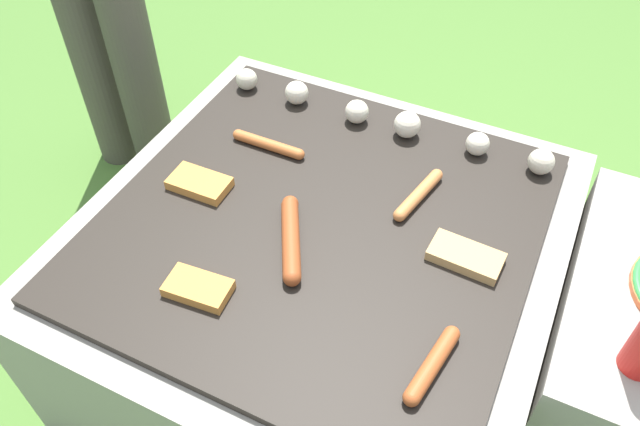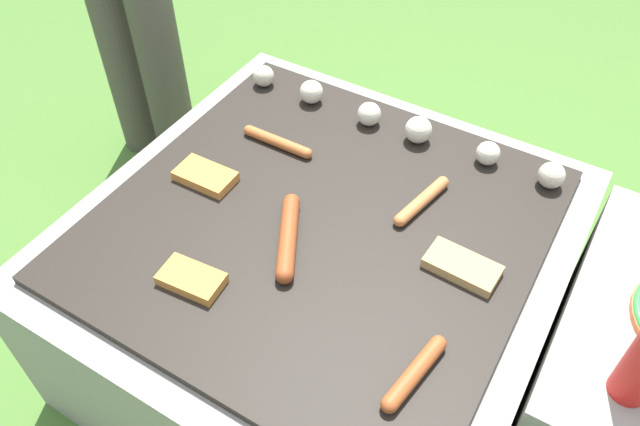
% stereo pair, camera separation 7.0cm
% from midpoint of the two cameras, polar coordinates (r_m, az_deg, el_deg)
% --- Properties ---
extents(ground_plane, '(14.00, 14.00, 0.00)m').
position_cam_midpoint_polar(ground_plane, '(1.50, -1.37, -11.86)').
color(ground_plane, '#47702D').
extents(grill, '(0.88, 0.88, 0.43)m').
position_cam_midpoint_polar(grill, '(1.32, -1.53, -7.06)').
color(grill, gray).
rests_on(grill, ground_plane).
extents(sausage_front_center, '(0.05, 0.16, 0.02)m').
position_cam_midpoint_polar(sausage_front_center, '(1.20, 7.35, 1.63)').
color(sausage_front_center, '#C6753D').
rests_on(sausage_front_center, grill).
extents(sausage_mid_right, '(0.11, 0.18, 0.03)m').
position_cam_midpoint_polar(sausage_mid_right, '(1.11, -4.51, -2.45)').
color(sausage_mid_right, '#93421E').
rests_on(sausage_mid_right, grill).
extents(sausage_front_left, '(0.17, 0.02, 0.02)m').
position_cam_midpoint_polar(sausage_front_left, '(1.31, -6.31, 6.22)').
color(sausage_front_left, '#B7602D').
rests_on(sausage_front_left, grill).
extents(sausage_mid_left, '(0.05, 0.16, 0.03)m').
position_cam_midpoint_polar(sausage_mid_left, '(0.97, 8.15, -13.65)').
color(sausage_mid_left, '#A34C23').
rests_on(sausage_mid_left, grill).
extents(bread_slice_left, '(0.11, 0.07, 0.02)m').
position_cam_midpoint_polar(bread_slice_left, '(1.07, -12.94, -6.77)').
color(bread_slice_left, '#D18438').
rests_on(bread_slice_left, grill).
extents(bread_slice_center, '(0.12, 0.07, 0.02)m').
position_cam_midpoint_polar(bread_slice_center, '(1.24, -12.56, 2.62)').
color(bread_slice_center, '#D18438').
rests_on(bread_slice_center, grill).
extents(bread_slice_right, '(0.13, 0.07, 0.02)m').
position_cam_midpoint_polar(bread_slice_right, '(1.11, 11.42, -3.98)').
color(bread_slice_right, tan).
rests_on(bread_slice_right, grill).
extents(mushroom_row, '(0.72, 0.06, 0.06)m').
position_cam_midpoint_polar(mushroom_row, '(1.35, 4.48, 8.60)').
color(mushroom_row, beige).
rests_on(mushroom_row, grill).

